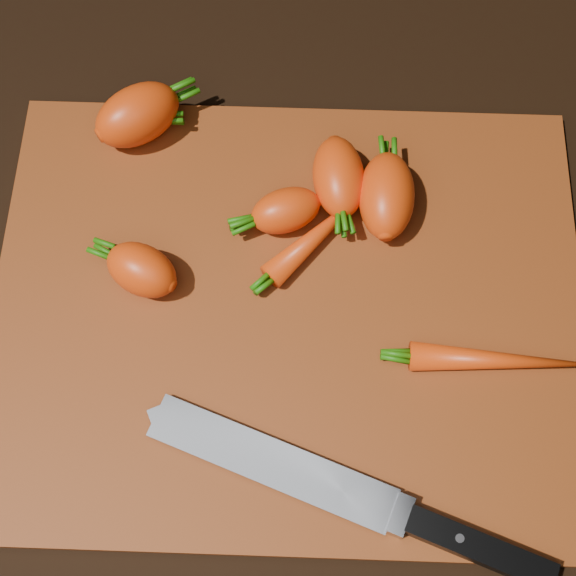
{
  "coord_description": "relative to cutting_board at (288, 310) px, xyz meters",
  "views": [
    {
      "loc": [
        0.01,
        -0.24,
        0.64
      ],
      "look_at": [
        0.0,
        0.01,
        0.03
      ],
      "focal_mm": 50.0,
      "sensor_mm": 36.0,
      "label": 1
    }
  ],
  "objects": [
    {
      "name": "carrot_2",
      "position": [
        0.04,
        0.11,
        0.03
      ],
      "size": [
        0.05,
        0.08,
        0.05
      ],
      "primitive_type": "ellipsoid",
      "rotation": [
        0.0,
        0.0,
        -1.46
      ],
      "color": "#E2420F",
      "rests_on": "cutting_board"
    },
    {
      "name": "carrot_5",
      "position": [
        -0.14,
        0.17,
        0.02
      ],
      "size": [
        0.05,
        0.04,
        0.03
      ],
      "primitive_type": "ellipsoid",
      "rotation": [
        0.0,
        0.0,
        0.08
      ],
      "color": "#E2420F",
      "rests_on": "cutting_board"
    },
    {
      "name": "carrot_6",
      "position": [
        0.02,
        0.06,
        0.02
      ],
      "size": [
        0.1,
        0.1,
        0.02
      ],
      "primitive_type": "ellipsoid",
      "rotation": [
        0.0,
        0.0,
        0.81
      ],
      "color": "#E2420F",
      "rests_on": "cutting_board"
    },
    {
      "name": "cutting_board",
      "position": [
        0.0,
        0.0,
        0.0
      ],
      "size": [
        0.5,
        0.4,
        0.01
      ],
      "primitive_type": "cube",
      "color": "brown",
      "rests_on": "ground"
    },
    {
      "name": "carrot_4",
      "position": [
        -0.0,
        0.08,
        0.03
      ],
      "size": [
        0.07,
        0.06,
        0.04
      ],
      "primitive_type": "ellipsoid",
      "rotation": [
        0.0,
        0.0,
        3.51
      ],
      "color": "#E2420F",
      "rests_on": "cutting_board"
    },
    {
      "name": "carrot_3",
      "position": [
        0.08,
        0.1,
        0.03
      ],
      "size": [
        0.05,
        0.08,
        0.05
      ],
      "primitive_type": "ellipsoid",
      "rotation": [
        0.0,
        0.0,
        1.54
      ],
      "color": "#E2420F",
      "rests_on": "cutting_board"
    },
    {
      "name": "carrot_7",
      "position": [
        0.17,
        -0.04,
        0.02
      ],
      "size": [
        0.14,
        0.03,
        0.02
      ],
      "primitive_type": "ellipsoid",
      "rotation": [
        0.0,
        0.0,
        -0.02
      ],
      "color": "#E2420F",
      "rests_on": "cutting_board"
    },
    {
      "name": "carrot_0",
      "position": [
        -0.14,
        0.17,
        0.03
      ],
      "size": [
        0.1,
        0.09,
        0.05
      ],
      "primitive_type": "ellipsoid",
      "rotation": [
        0.0,
        0.0,
        0.62
      ],
      "color": "#E2420F",
      "rests_on": "cutting_board"
    },
    {
      "name": "knife",
      "position": [
        0.01,
        -0.14,
        0.01
      ],
      "size": [
        0.31,
        0.14,
        0.02
      ],
      "rotation": [
        0.0,
        0.0,
        -0.36
      ],
      "color": "gray",
      "rests_on": "cutting_board"
    },
    {
      "name": "ground",
      "position": [
        0.0,
        0.0,
        -0.01
      ],
      "size": [
        2.0,
        2.0,
        0.01
      ],
      "primitive_type": "cube",
      "color": "black"
    },
    {
      "name": "carrot_1",
      "position": [
        -0.12,
        0.02,
        0.03
      ],
      "size": [
        0.08,
        0.07,
        0.04
      ],
      "primitive_type": "ellipsoid",
      "rotation": [
        0.0,
        0.0,
        2.67
      ],
      "color": "#E2420F",
      "rests_on": "cutting_board"
    }
  ]
}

